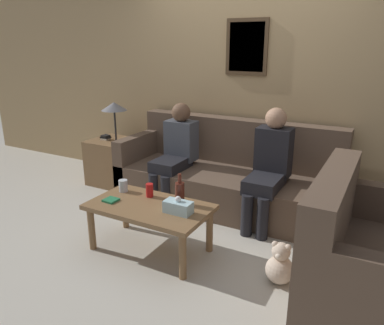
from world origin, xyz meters
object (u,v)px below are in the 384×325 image
(wine_bottle, at_px, (180,193))
(teddy_bear, at_px, (280,265))
(coffee_table, at_px, (150,211))
(drinking_glass, at_px, (123,186))
(person_right, at_px, (269,164))
(couch_side, at_px, (371,265))
(person_left, at_px, (176,150))
(couch_main, at_px, (227,178))

(wine_bottle, relative_size, teddy_bear, 0.80)
(coffee_table, bearing_deg, wine_bottle, 34.55)
(drinking_glass, height_order, person_right, person_right)
(drinking_glass, bearing_deg, teddy_bear, -2.32)
(couch_side, height_order, teddy_bear, couch_side)
(couch_side, distance_m, coffee_table, 1.74)
(couch_side, distance_m, teddy_bear, 0.63)
(couch_side, distance_m, person_right, 1.38)
(coffee_table, height_order, person_left, person_left)
(couch_main, relative_size, person_right, 2.08)
(wine_bottle, height_order, person_right, person_right)
(couch_side, distance_m, person_left, 2.31)
(teddy_bear, bearing_deg, person_left, 146.95)
(couch_side, bearing_deg, coffee_table, 93.96)
(wine_bottle, height_order, person_left, person_left)
(wine_bottle, relative_size, drinking_glass, 2.44)
(coffee_table, distance_m, drinking_glass, 0.43)
(couch_side, relative_size, teddy_bear, 3.81)
(coffee_table, xyz_separation_m, teddy_bear, (1.13, 0.08, -0.22))
(couch_main, xyz_separation_m, wine_bottle, (0.02, -1.08, 0.22))
(couch_side, height_order, drinking_glass, couch_side)
(person_right, height_order, teddy_bear, person_right)
(person_left, relative_size, teddy_bear, 3.29)
(couch_side, bearing_deg, drinking_glass, 89.52)
(wine_bottle, xyz_separation_m, person_left, (-0.58, 0.90, 0.07))
(drinking_glass, bearing_deg, couch_main, 62.21)
(couch_main, xyz_separation_m, coffee_table, (-0.19, -1.23, 0.06))
(couch_main, xyz_separation_m, teddy_bear, (0.94, -1.16, -0.17))
(couch_side, xyz_separation_m, teddy_bear, (-0.60, -0.04, -0.17))
(drinking_glass, height_order, person_left, person_left)
(couch_side, height_order, wine_bottle, couch_side)
(coffee_table, relative_size, teddy_bear, 3.08)
(coffee_table, height_order, teddy_bear, coffee_table)
(drinking_glass, relative_size, person_right, 0.10)
(wine_bottle, xyz_separation_m, teddy_bear, (0.91, -0.07, -0.39))
(couch_side, relative_size, person_left, 1.16)
(couch_main, relative_size, wine_bottle, 8.84)
(coffee_table, relative_size, wine_bottle, 3.84)
(couch_side, height_order, person_right, person_right)
(couch_main, bearing_deg, teddy_bear, -50.96)
(couch_main, relative_size, coffee_table, 2.30)
(person_right, bearing_deg, person_left, 177.95)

